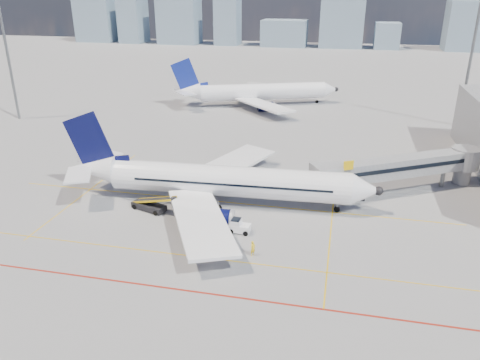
{
  "coord_description": "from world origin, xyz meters",
  "views": [
    {
      "loc": [
        14.18,
        -46.98,
        26.59
      ],
      "look_at": [
        2.19,
        6.55,
        4.0
      ],
      "focal_mm": 35.0,
      "sensor_mm": 36.0,
      "label": 1
    }
  ],
  "objects_px": {
    "main_aircraft": "(216,181)",
    "baggage_tug": "(239,226)",
    "ramp_worker": "(253,248)",
    "cargo_dolly": "(208,228)",
    "second_aircraft": "(256,92)",
    "belt_loader": "(150,205)"
  },
  "relations": [
    {
      "from": "main_aircraft",
      "to": "baggage_tug",
      "type": "bearing_deg",
      "value": -59.87
    },
    {
      "from": "belt_loader",
      "to": "main_aircraft",
      "type": "bearing_deg",
      "value": 45.18
    },
    {
      "from": "second_aircraft",
      "to": "ramp_worker",
      "type": "relative_size",
      "value": 22.83
    },
    {
      "from": "second_aircraft",
      "to": "ramp_worker",
      "type": "distance_m",
      "value": 69.43
    },
    {
      "from": "cargo_dolly",
      "to": "belt_loader",
      "type": "distance_m",
      "value": 10.31
    },
    {
      "from": "second_aircraft",
      "to": "belt_loader",
      "type": "bearing_deg",
      "value": -113.29
    },
    {
      "from": "cargo_dolly",
      "to": "ramp_worker",
      "type": "distance_m",
      "value": 6.71
    },
    {
      "from": "belt_loader",
      "to": "ramp_worker",
      "type": "bearing_deg",
      "value": -9.46
    },
    {
      "from": "belt_loader",
      "to": "cargo_dolly",
      "type": "bearing_deg",
      "value": -9.15
    },
    {
      "from": "baggage_tug",
      "to": "ramp_worker",
      "type": "xyz_separation_m",
      "value": [
        2.62,
        -4.68,
        0.05
      ]
    },
    {
      "from": "second_aircraft",
      "to": "belt_loader",
      "type": "xyz_separation_m",
      "value": [
        -2.31,
        -60.3,
        -2.51
      ]
    },
    {
      "from": "cargo_dolly",
      "to": "belt_loader",
      "type": "xyz_separation_m",
      "value": [
        -9.16,
        4.74,
        -0.28
      ]
    },
    {
      "from": "ramp_worker",
      "to": "cargo_dolly",
      "type": "bearing_deg",
      "value": 93.67
    },
    {
      "from": "main_aircraft",
      "to": "belt_loader",
      "type": "bearing_deg",
      "value": -155.96
    },
    {
      "from": "main_aircraft",
      "to": "second_aircraft",
      "type": "distance_m",
      "value": 56.61
    },
    {
      "from": "second_aircraft",
      "to": "belt_loader",
      "type": "height_order",
      "value": "second_aircraft"
    },
    {
      "from": "main_aircraft",
      "to": "second_aircraft",
      "type": "bearing_deg",
      "value": 92.64
    },
    {
      "from": "main_aircraft",
      "to": "ramp_worker",
      "type": "height_order",
      "value": "main_aircraft"
    },
    {
      "from": "cargo_dolly",
      "to": "main_aircraft",
      "type": "bearing_deg",
      "value": 99.54
    },
    {
      "from": "main_aircraft",
      "to": "ramp_worker",
      "type": "bearing_deg",
      "value": -61.34
    },
    {
      "from": "ramp_worker",
      "to": "main_aircraft",
      "type": "bearing_deg",
      "value": 63.41
    },
    {
      "from": "baggage_tug",
      "to": "cargo_dolly",
      "type": "xyz_separation_m",
      "value": [
        -3.3,
        -1.51,
        0.18
      ]
    }
  ]
}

